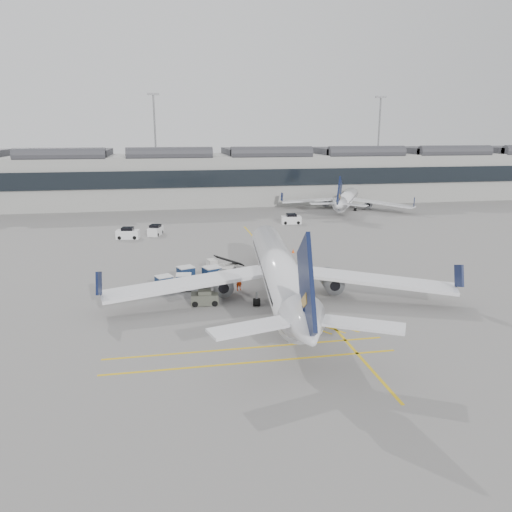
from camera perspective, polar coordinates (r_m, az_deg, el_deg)
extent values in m
plane|color=gray|center=(48.42, -5.32, -5.76)|extent=(220.00, 220.00, 0.00)
cube|color=#9E9E99|center=(117.94, -8.81, 8.66)|extent=(200.00, 20.00, 11.00)
cube|color=black|center=(107.70, -8.63, 8.69)|extent=(200.00, 0.50, 3.60)
cube|color=#38383D|center=(117.53, -8.93, 11.67)|extent=(200.00, 18.00, 1.40)
cylinder|color=slate|center=(131.42, -11.40, 12.16)|extent=(0.44, 0.44, 25.00)
cube|color=slate|center=(131.66, -11.68, 17.68)|extent=(3.00, 0.60, 0.50)
cylinder|color=slate|center=(144.08, 13.79, 12.18)|extent=(0.44, 0.44, 25.00)
cube|color=slate|center=(144.29, 14.10, 17.22)|extent=(3.00, 0.60, 0.50)
cube|color=gold|center=(59.43, 3.38, -1.93)|extent=(0.25, 60.00, 0.01)
cylinder|color=white|center=(49.92, 2.60, -1.49)|extent=(6.84, 28.76, 3.58)
cone|color=white|center=(65.56, 0.96, 2.31)|extent=(3.99, 4.19, 3.58)
cone|color=white|center=(34.28, 5.83, -8.32)|extent=(4.08, 4.95, 3.58)
cube|color=white|center=(48.58, -7.88, -3.11)|extent=(16.53, 6.55, 0.33)
cube|color=white|center=(50.66, 12.99, -2.62)|extent=(16.13, 9.85, 0.33)
cylinder|color=slate|center=(50.48, -3.73, -3.13)|extent=(2.38, 3.63, 2.00)
cylinder|color=slate|center=(51.71, 8.61, -2.84)|extent=(2.38, 3.63, 2.00)
cube|color=#0B1333|center=(33.90, 5.78, -3.79)|extent=(1.12, 7.22, 7.97)
cylinder|color=black|center=(61.12, 1.38, -1.16)|extent=(0.33, 0.64, 0.61)
cylinder|color=black|center=(48.23, 0.07, -5.30)|extent=(0.75, 0.83, 0.76)
cylinder|color=black|center=(48.79, 5.67, -5.14)|extent=(0.75, 0.83, 0.76)
cylinder|color=white|center=(109.41, 10.41, 6.57)|extent=(13.51, 21.97, 2.92)
cone|color=white|center=(122.45, 11.19, 7.32)|extent=(4.04, 4.12, 2.92)
cone|color=white|center=(96.07, 9.42, 5.77)|extent=(4.33, 4.67, 2.92)
cube|color=white|center=(109.48, 6.46, 6.34)|extent=(13.50, 5.04, 0.27)
cube|color=white|center=(107.73, 14.24, 5.88)|extent=(11.20, 11.44, 0.27)
cylinder|color=slate|center=(110.58, 8.08, 6.09)|extent=(2.75, 3.24, 1.63)
cylinder|color=slate|center=(109.52, 12.76, 5.80)|extent=(2.75, 3.24, 1.63)
cube|color=#0B1333|center=(96.25, 9.51, 7.09)|extent=(2.98, 5.34, 6.51)
cylinder|color=black|center=(118.51, 10.90, 6.04)|extent=(0.43, 0.54, 0.50)
cylinder|color=black|center=(108.05, 9.21, 5.38)|extent=(0.77, 0.80, 0.62)
cylinder|color=black|center=(107.58, 11.26, 5.25)|extent=(0.77, 0.80, 0.62)
cube|color=silver|center=(60.10, -4.01, -1.40)|extent=(4.25, 2.54, 0.73)
cube|color=black|center=(60.25, -3.10, -0.52)|extent=(3.73, 2.02, 1.55)
cube|color=silver|center=(59.51, -5.05, -0.85)|extent=(1.26, 1.56, 0.94)
cylinder|color=black|center=(58.97, -5.07, -1.86)|extent=(0.49, 0.30, 0.46)
cylinder|color=black|center=(60.30, -5.56, -1.51)|extent=(0.49, 0.30, 0.46)
cylinder|color=black|center=(60.01, -2.44, -1.54)|extent=(0.49, 0.30, 0.46)
cylinder|color=black|center=(61.32, -2.98, -1.20)|extent=(0.49, 0.30, 0.46)
cube|color=gray|center=(55.21, -5.04, -3.01)|extent=(2.33, 2.15, 0.13)
cube|color=navy|center=(54.96, -5.06, -2.13)|extent=(2.16, 2.04, 1.61)
cube|color=silver|center=(54.73, -5.08, -1.28)|extent=(2.23, 2.11, 0.11)
cylinder|color=black|center=(54.38, -5.46, -3.38)|extent=(0.27, 0.19, 0.24)
cylinder|color=black|center=(55.42, -6.04, -3.06)|extent=(0.27, 0.19, 0.24)
cylinder|color=black|center=(55.07, -4.02, -3.12)|extent=(0.27, 0.19, 0.24)
cylinder|color=black|center=(56.10, -4.63, -2.81)|extent=(0.27, 0.19, 0.24)
cube|color=gray|center=(55.83, -7.99, -2.91)|extent=(2.22, 2.03, 0.13)
cube|color=navy|center=(55.59, -8.02, -2.07)|extent=(2.05, 1.92, 1.55)
cube|color=silver|center=(55.37, -8.05, -1.26)|extent=(2.12, 1.99, 0.11)
cylinder|color=black|center=(55.06, -8.46, -3.25)|extent=(0.26, 0.18, 0.24)
cylinder|color=black|center=(56.11, -8.92, -2.94)|extent=(0.26, 0.18, 0.24)
cylinder|color=black|center=(55.62, -7.04, -3.03)|extent=(0.26, 0.18, 0.24)
cylinder|color=black|center=(56.65, -7.52, -2.72)|extent=(0.26, 0.18, 0.24)
cube|color=gray|center=(53.17, -10.42, -3.90)|extent=(2.10, 1.94, 0.12)
cube|color=navy|center=(52.94, -10.46, -3.08)|extent=(1.95, 1.84, 1.45)
cube|color=silver|center=(52.72, -10.50, -2.29)|extent=(2.01, 1.90, 0.10)
cylinder|color=black|center=(52.46, -10.89, -4.25)|extent=(0.24, 0.18, 0.22)
cylinder|color=black|center=(53.43, -11.34, -3.93)|extent=(0.24, 0.18, 0.22)
cylinder|color=black|center=(52.97, -9.49, -4.01)|extent=(0.24, 0.18, 0.22)
cylinder|color=black|center=(53.93, -9.97, -3.70)|extent=(0.24, 0.18, 0.22)
cube|color=gray|center=(53.45, -8.22, -3.71)|extent=(1.82, 1.55, 0.12)
cube|color=navy|center=(53.21, -8.25, -2.90)|extent=(1.66, 1.49, 1.44)
cube|color=silver|center=(53.00, -8.27, -2.11)|extent=(1.72, 1.54, 0.10)
cylinder|color=black|center=(53.00, -8.99, -3.98)|extent=(0.23, 0.12, 0.22)
cylinder|color=black|center=(54.04, -8.93, -3.62)|extent=(0.23, 0.12, 0.22)
cylinder|color=black|center=(52.92, -7.49, -3.95)|extent=(0.23, 0.12, 0.22)
cylinder|color=black|center=(53.96, -7.44, -3.59)|extent=(0.23, 0.12, 0.22)
imported|color=#F7400D|center=(52.76, -1.95, -2.92)|extent=(0.82, 0.69, 1.93)
imported|color=#F1490C|center=(52.11, -3.13, -3.36)|extent=(0.94, 0.86, 1.56)
cube|color=#4C4E42|center=(48.88, -5.88, -4.87)|extent=(2.73, 1.76, 1.05)
cube|color=#4C4E42|center=(48.68, -5.89, -4.17)|extent=(1.35, 1.35, 0.52)
cylinder|color=black|center=(48.34, -6.98, -5.48)|extent=(0.60, 0.31, 0.59)
cylinder|color=black|center=(49.62, -6.97, -4.95)|extent=(0.60, 0.31, 0.59)
cylinder|color=black|center=(48.34, -4.74, -5.41)|extent=(0.60, 0.31, 0.59)
cylinder|color=black|center=(49.62, -4.79, -4.89)|extent=(0.60, 0.31, 0.59)
cone|color=#F24C0A|center=(69.14, 4.27, 0.59)|extent=(0.40, 0.40, 0.56)
cone|color=#F24C0A|center=(59.21, 9.72, -1.90)|extent=(0.40, 0.40, 0.55)
cube|color=white|center=(80.58, -14.44, 2.42)|extent=(3.69, 2.22, 1.35)
cube|color=black|center=(80.43, -14.47, 2.99)|extent=(1.96, 1.88, 0.58)
cylinder|color=black|center=(80.17, -15.34, 2.02)|extent=(0.60, 0.29, 0.58)
cylinder|color=black|center=(81.65, -15.11, 2.24)|extent=(0.60, 0.29, 0.58)
cylinder|color=black|center=(79.68, -13.71, 2.05)|extent=(0.60, 0.29, 0.58)
cylinder|color=black|center=(81.17, -13.51, 2.28)|extent=(0.60, 0.29, 0.58)
cube|color=white|center=(82.41, -11.41, 2.81)|extent=(2.66, 3.67, 1.29)
cube|color=black|center=(82.26, -11.44, 3.35)|extent=(2.02, 2.08, 0.55)
cylinder|color=black|center=(81.22, -11.17, 2.40)|extent=(0.37, 0.59, 0.55)
cylinder|color=black|center=(81.72, -12.14, 2.42)|extent=(0.37, 0.59, 0.55)
cylinder|color=black|center=(83.25, -10.67, 2.70)|extent=(0.37, 0.59, 0.55)
cylinder|color=black|center=(83.74, -11.62, 2.73)|extent=(0.37, 0.59, 0.55)
cube|color=white|center=(90.92, 4.04, 4.13)|extent=(3.68, 2.07, 1.38)
cube|color=black|center=(90.78, 4.05, 4.65)|extent=(1.91, 1.82, 0.59)
cylinder|color=black|center=(90.04, 3.38, 3.79)|extent=(0.61, 0.27, 0.59)
cylinder|color=black|center=(91.56, 3.22, 3.97)|extent=(0.61, 0.27, 0.59)
cylinder|color=black|center=(90.44, 4.86, 3.81)|extent=(0.61, 0.27, 0.59)
cylinder|color=black|center=(91.96, 4.68, 3.99)|extent=(0.61, 0.27, 0.59)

